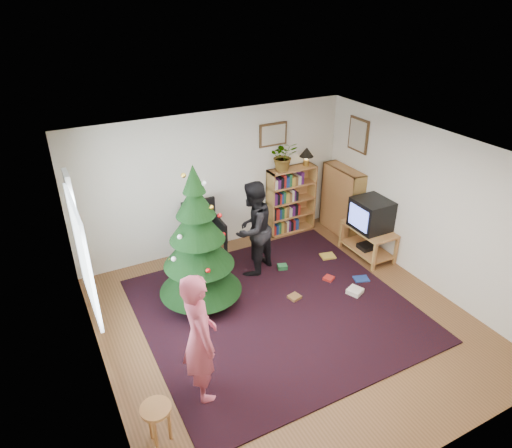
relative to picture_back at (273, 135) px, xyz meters
name	(u,v)px	position (x,y,z in m)	size (l,w,h in m)	color
floor	(286,321)	(-1.15, -2.48, -1.95)	(5.00, 5.00, 0.00)	brown
ceiling	(293,157)	(-1.15, -2.48, 0.55)	(5.00, 5.00, 0.00)	white
wall_back	(215,182)	(-1.15, 0.02, -0.70)	(5.00, 0.02, 2.50)	silver
wall_front	(435,375)	(-1.15, -4.97, -0.70)	(5.00, 0.02, 2.50)	silver
wall_left	(94,302)	(-3.65, -2.48, -0.70)	(0.02, 5.00, 2.50)	silver
wall_right	(427,209)	(1.35, -2.48, -0.70)	(0.02, 5.00, 2.50)	silver
rug	(276,309)	(-1.15, -2.17, -1.94)	(3.80, 3.60, 0.02)	black
window_pane	(83,256)	(-3.62, -1.88, -0.45)	(0.04, 1.20, 1.40)	silver
curtain	(77,230)	(-3.58, -1.18, -0.45)	(0.06, 0.35, 1.60)	white
picture_back	(273,135)	(0.00, 0.00, 0.00)	(0.55, 0.03, 0.42)	#4C3319
picture_right	(358,135)	(1.33, -0.73, 0.00)	(0.03, 0.50, 0.60)	#4C3319
christmas_tree	(198,250)	(-2.06, -1.48, -1.02)	(1.23, 1.23, 2.24)	#3F2816
bookshelf_back	(291,199)	(0.35, -0.14, -1.29)	(0.95, 0.30, 1.30)	#A87D3C
bookshelf_right	(342,200)	(1.19, -0.61, -1.29)	(0.30, 0.95, 1.30)	#A87D3C
tv_stand	(368,239)	(1.07, -1.58, -1.62)	(0.54, 0.97, 0.55)	#A87D3C
crt_tv	(371,214)	(1.07, -1.57, -1.13)	(0.56, 0.61, 0.53)	black
armchair	(202,229)	(-1.56, -0.34, -1.36)	(0.62, 0.62, 1.08)	black
stool	(157,416)	(-3.35, -3.54, -1.53)	(0.32, 0.32, 0.54)	#A87D3C
person_standing	(200,338)	(-2.68, -3.10, -1.12)	(0.61, 0.40, 1.67)	#C44E65
person_by_chair	(253,229)	(-0.97, -1.08, -1.14)	(0.79, 0.61, 1.62)	black
potted_plant	(283,156)	(0.15, -0.14, -0.38)	(0.49, 0.43, 0.55)	gray
table_lamp	(307,153)	(0.65, -0.14, -0.41)	(0.26, 0.26, 0.35)	#A57F33
floor_clutter	(325,278)	(-0.04, -1.87, -1.91)	(1.44, 1.33, 0.08)	#A51E19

